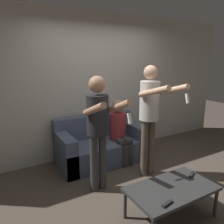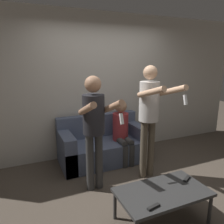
{
  "view_description": "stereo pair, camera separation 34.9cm",
  "coord_description": "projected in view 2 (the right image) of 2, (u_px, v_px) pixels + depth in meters",
  "views": [
    {
      "loc": [
        -1.84,
        -2.25,
        1.84
      ],
      "look_at": [
        -0.17,
        0.71,
        1.02
      ],
      "focal_mm": 35.0,
      "sensor_mm": 36.0,
      "label": 1
    },
    {
      "loc": [
        -1.53,
        -2.4,
        1.84
      ],
      "look_at": [
        -0.17,
        0.71,
        1.02
      ],
      "focal_mm": 35.0,
      "sensor_mm": 36.0,
      "label": 2
    }
  ],
  "objects": [
    {
      "name": "couch",
      "position": [
        103.0,
        146.0,
        4.04
      ],
      "size": [
        1.57,
        0.78,
        0.82
      ],
      "color": "#4C5670",
      "rests_on": "ground_plane"
    },
    {
      "name": "remote_far",
      "position": [
        187.0,
        179.0,
        2.69
      ],
      "size": [
        0.15,
        0.1,
        0.02
      ],
      "color": "black",
      "rests_on": "coffee_table"
    },
    {
      "name": "person_seated",
      "position": [
        122.0,
        129.0,
        3.95
      ],
      "size": [
        0.29,
        0.52,
        1.14
      ],
      "color": "#383838",
      "rests_on": "ground_plane"
    },
    {
      "name": "remote_near",
      "position": [
        153.0,
        207.0,
        2.17
      ],
      "size": [
        0.15,
        0.06,
        0.02
      ],
      "color": "black",
      "rests_on": "coffee_table"
    },
    {
      "name": "ground_plane",
      "position": [
        142.0,
        190.0,
        3.16
      ],
      "size": [
        14.0,
        14.0,
        0.0
      ],
      "primitive_type": "plane",
      "color": "#4C4238"
    },
    {
      "name": "coffee_table",
      "position": [
        163.0,
        194.0,
        2.47
      ],
      "size": [
        1.04,
        0.58,
        0.4
      ],
      "color": "#2D2D2D",
      "rests_on": "ground_plane"
    },
    {
      "name": "person_standing_right",
      "position": [
        150.0,
        110.0,
        3.28
      ],
      "size": [
        0.42,
        0.75,
        1.76
      ],
      "color": "brown",
      "rests_on": "ground_plane"
    },
    {
      "name": "person_standing_left",
      "position": [
        94.0,
        122.0,
        2.96
      ],
      "size": [
        0.42,
        0.7,
        1.64
      ],
      "color": "#383838",
      "rests_on": "ground_plane"
    },
    {
      "name": "wall_back",
      "position": [
        102.0,
        86.0,
        4.23
      ],
      "size": [
        6.4,
        0.06,
        2.7
      ],
      "color": "#B7B2A8",
      "rests_on": "ground_plane"
    }
  ]
}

